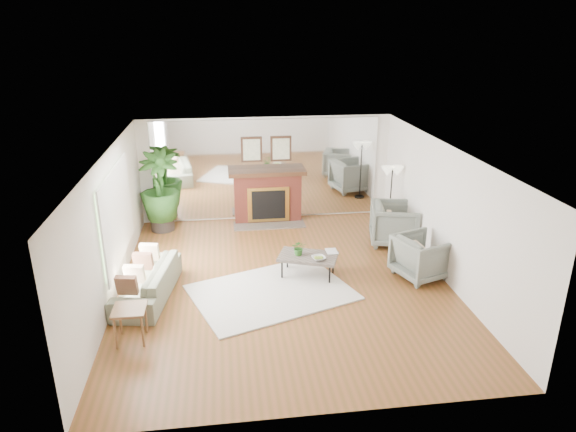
{
  "coord_description": "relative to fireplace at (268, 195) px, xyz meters",
  "views": [
    {
      "loc": [
        -1.05,
        -8.47,
        4.51
      ],
      "look_at": [
        0.15,
        0.6,
        1.1
      ],
      "focal_mm": 32.0,
      "sensor_mm": 36.0,
      "label": 1
    }
  ],
  "objects": [
    {
      "name": "window_panel",
      "position": [
        -2.96,
        -2.86,
        0.69
      ],
      "size": [
        0.04,
        2.4,
        1.5
      ],
      "primitive_type": "cube",
      "color": "#B2E09E",
      "rests_on": "wall_left"
    },
    {
      "name": "armchair_back",
      "position": [
        2.6,
        -1.73,
        -0.21
      ],
      "size": [
        1.19,
        1.17,
        0.91
      ],
      "primitive_type": "imported",
      "rotation": [
        0.0,
        0.0,
        1.34
      ],
      "color": "gray",
      "rests_on": "ground"
    },
    {
      "name": "wall_right",
      "position": [
        2.99,
        -3.26,
        0.59
      ],
      "size": [
        0.02,
        7.0,
        2.5
      ],
      "primitive_type": "cube",
      "color": "silver",
      "rests_on": "ground"
    },
    {
      "name": "potted_ficus",
      "position": [
        -2.5,
        -0.27,
        0.34
      ],
      "size": [
        1.01,
        1.01,
        1.88
      ],
      "color": "black",
      "rests_on": "ground"
    },
    {
      "name": "sofa",
      "position": [
        -2.45,
        -3.45,
        -0.37
      ],
      "size": [
        1.08,
        2.07,
        0.58
      ],
      "primitive_type": "imported",
      "rotation": [
        0.0,
        0.0,
        -1.73
      ],
      "color": "gray",
      "rests_on": "ground"
    },
    {
      "name": "floor_lamp",
      "position": [
        2.7,
        -1.09,
        0.67
      ],
      "size": [
        0.51,
        0.28,
        1.56
      ],
      "color": "black",
      "rests_on": "ground"
    },
    {
      "name": "ground",
      "position": [
        0.0,
        -3.26,
        -0.66
      ],
      "size": [
        7.0,
        7.0,
        0.0
      ],
      "primitive_type": "plane",
      "color": "brown",
      "rests_on": "ground"
    },
    {
      "name": "fireplace",
      "position": [
        0.0,
        0.0,
        0.0
      ],
      "size": [
        1.85,
        0.83,
        2.05
      ],
      "color": "maroon",
      "rests_on": "ground"
    },
    {
      "name": "tabletop_plant",
      "position": [
        0.31,
        -3.02,
        -0.08
      ],
      "size": [
        0.3,
        0.27,
        0.3
      ],
      "primitive_type": "imported",
      "rotation": [
        0.0,
        0.0,
        -0.17
      ],
      "color": "#2F6826",
      "rests_on": "coffee_table"
    },
    {
      "name": "armchair_front",
      "position": [
        2.6,
        -3.35,
        -0.25
      ],
      "size": [
        1.15,
        1.13,
        0.83
      ],
      "primitive_type": "imported",
      "rotation": [
        0.0,
        0.0,
        1.91
      ],
      "color": "gray",
      "rests_on": "ground"
    },
    {
      "name": "book",
      "position": [
        0.84,
        -2.97,
        -0.21
      ],
      "size": [
        0.21,
        0.29,
        0.02
      ],
      "primitive_type": "imported",
      "rotation": [
        0.0,
        0.0,
        0.01
      ],
      "color": "brown",
      "rests_on": "coffee_table"
    },
    {
      "name": "area_rug",
      "position": [
        -0.28,
        -3.63,
        -0.65
      ],
      "size": [
        3.2,
        2.74,
        0.03
      ],
      "primitive_type": "cube",
      "rotation": [
        0.0,
        0.0,
        0.35
      ],
      "color": "beige",
      "rests_on": "ground"
    },
    {
      "name": "mirror_panel",
      "position": [
        0.0,
        0.21,
        0.59
      ],
      "size": [
        5.4,
        0.04,
        2.4
      ],
      "primitive_type": "cube",
      "color": "silver",
      "rests_on": "wall_back"
    },
    {
      "name": "fruit_bowl",
      "position": [
        0.64,
        -3.27,
        -0.19
      ],
      "size": [
        0.29,
        0.29,
        0.06
      ],
      "primitive_type": "imported",
      "rotation": [
        0.0,
        0.0,
        0.21
      ],
      "color": "brown",
      "rests_on": "coffee_table"
    },
    {
      "name": "wall_left",
      "position": [
        -2.99,
        -3.26,
        0.59
      ],
      "size": [
        0.02,
        7.0,
        2.5
      ],
      "primitive_type": "cube",
      "color": "silver",
      "rests_on": "ground"
    },
    {
      "name": "coffee_table",
      "position": [
        0.48,
        -3.06,
        -0.26
      ],
      "size": [
        1.24,
        0.97,
        0.43
      ],
      "rotation": [
        0.0,
        0.0,
        -0.36
      ],
      "color": "#64584F",
      "rests_on": "ground"
    },
    {
      "name": "wall_back",
      "position": [
        0.0,
        0.23,
        0.59
      ],
      "size": [
        6.0,
        0.02,
        2.5
      ],
      "primitive_type": "cube",
      "color": "silver",
      "rests_on": "ground"
    },
    {
      "name": "side_table",
      "position": [
        -2.53,
        -4.81,
        -0.2
      ],
      "size": [
        0.49,
        0.49,
        0.55
      ],
      "rotation": [
        0.0,
        0.0,
        -0.0
      ],
      "color": "brown",
      "rests_on": "ground"
    }
  ]
}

